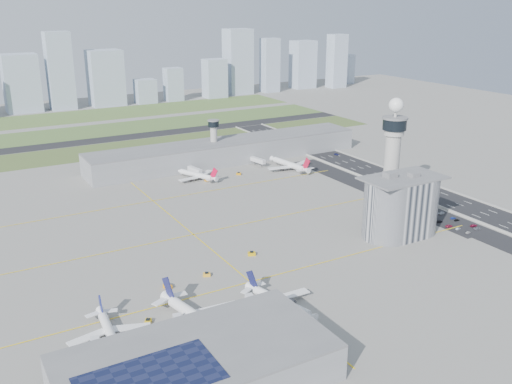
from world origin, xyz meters
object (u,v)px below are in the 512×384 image
jet_bridge_near_1 (185,340)px  tug_2 (168,286)px  car_lot_3 (439,221)px  jet_bridge_far_0 (189,170)px  admin_building (401,206)px  car_hw_4 (281,141)px  airplane_near_b (198,312)px  car_lot_8 (457,220)px  car_hw_1 (404,183)px  car_lot_0 (468,232)px  car_lot_1 (458,229)px  jet_bridge_near_0 (99,366)px  car_lot_2 (449,226)px  secondary_tower (214,137)px  airplane_near_a (109,328)px  tug_0 (148,321)px  car_lot_10 (442,213)px  car_lot_6 (478,228)px  airplane_near_c (281,297)px  control_tower (393,151)px  tug_4 (207,180)px  jet_bridge_near_2 (260,317)px  car_lot_7 (474,225)px  car_lot_9 (453,218)px  tug_1 (207,274)px  car_lot_4 (427,216)px  car_lot_11 (435,211)px  airplane_far_b (289,161)px  airplane_far_a (196,172)px  tug_5 (239,173)px  jet_bridge_far_1 (252,160)px  car_lot_5 (416,211)px  tug_3 (252,253)px

jet_bridge_near_1 → tug_2: size_ratio=3.83×
car_lot_3 → jet_bridge_far_0: bearing=35.1°
jet_bridge_far_0 → jet_bridge_near_1: bearing=-33.8°
admin_building → car_hw_4: admin_building is taller
airplane_near_b → tug_2: 33.81m
car_lot_8 → car_hw_1: (22.89, 64.21, 0.03)m
car_lot_0 → car_lot_1: (-0.41, 6.13, -0.02)m
jet_bridge_near_0 → car_lot_1: (196.58, 28.16, -2.31)m
admin_building → car_lot_2: size_ratio=9.69×
secondary_tower → car_lot_3: 179.38m
airplane_near_a → tug_0: (15.33, 3.99, -3.96)m
car_lot_8 → car_lot_10: bearing=-4.6°
jet_bridge_near_1 → car_lot_8: jet_bridge_near_1 is taller
car_lot_0 → car_lot_6: bearing=-89.9°
airplane_near_c → jet_bridge_near_1: (-42.68, -5.78, -2.30)m
control_tower → tug_4: 126.77m
jet_bridge_near_2 → tug_0: bearing=69.5°
car_lot_7 → car_lot_9: 13.29m
jet_bridge_far_0 → car_hw_1: (113.63, -91.60, -2.25)m
control_tower → car_lot_1: (11.58, -40.84, -34.50)m
jet_bridge_near_1 → car_hw_1: (198.63, 101.40, -2.25)m
control_tower → tug_1: (-125.82, -23.72, -34.12)m
car_lot_4 → car_lot_11: 10.15m
car_lot_8 → car_lot_10: car_lot_10 is taller
airplane_far_b → car_hw_1: bearing=-151.3°
airplane_far_a → car_lot_11: bearing=-167.4°
airplane_near_a → tug_0: 16.33m
airplane_far_a → car_lot_9: 166.80m
airplane_near_b → car_hw_4: size_ratio=12.48×
tug_5 → car_hw_4: tug_5 is taller
jet_bridge_near_2 → car_lot_3: 141.52m
car_lot_9 → tug_5: bearing=28.9°
tug_1 → airplane_near_b: bearing=-7.9°
airplane_far_a → car_lot_6: bearing=-173.2°
tug_2 → car_lot_11: size_ratio=0.97×
control_tower → airplane_near_c: size_ratio=1.75×
car_lot_1 → car_lot_8: size_ratio=0.99×
car_lot_0 → car_lot_9: size_ratio=0.99×
admin_building → secondary_tower: bearing=97.3°
car_hw_4 → control_tower: bearing=-106.1°
airplane_near_c → jet_bridge_far_1: airplane_near_c is taller
tug_0 → car_lot_5: bearing=-137.5°
airplane_near_c → tug_1: size_ratio=11.68×
admin_building → airplane_far_b: 130.79m
airplane_near_b → jet_bridge_near_0: bearing=-87.6°
admin_building → tug_5: size_ratio=13.27×
car_hw_4 → jet_bridge_far_0: bearing=-159.1°
airplane_near_a → car_lot_2: 187.38m
tug_0 → car_lot_9: 183.33m
jet_bridge_near_0 → tug_3: size_ratio=4.05×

